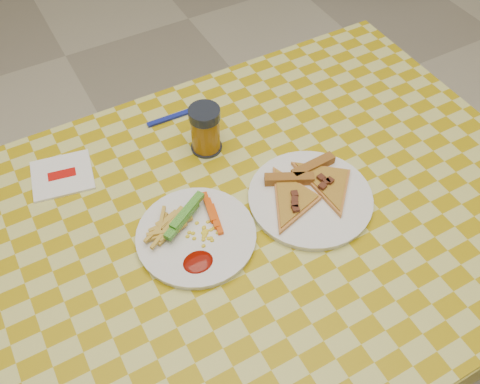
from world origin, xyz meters
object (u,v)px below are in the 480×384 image
plate_right (310,199)px  plate_left (196,237)px  table (242,243)px  drink_glass (205,130)px

plate_right → plate_left: bearing=173.3°
table → plate_right: (0.15, -0.02, 0.08)m
table → plate_left: plate_left is taller
plate_right → drink_glass: bearing=116.4°
plate_left → plate_right: size_ratio=0.92×
drink_glass → plate_right: bearing=-63.6°
plate_left → drink_glass: bearing=58.7°
plate_right → drink_glass: 0.27m
plate_left → plate_right: 0.24m
table → drink_glass: (0.03, 0.21, 0.13)m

